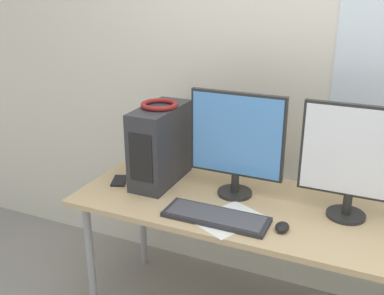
% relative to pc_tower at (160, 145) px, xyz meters
% --- Properties ---
extents(wall_back, '(8.00, 0.07, 2.70)m').
position_rel_pc_tower_xyz_m(wall_back, '(0.87, 0.43, 0.41)').
color(wall_back, beige).
rests_on(wall_back, ground_plane).
extents(desk, '(2.41, 0.71, 0.73)m').
position_rel_pc_tower_xyz_m(desk, '(0.87, -0.06, -0.25)').
color(desk, tan).
rests_on(desk, ground_plane).
extents(pc_tower, '(0.18, 0.41, 0.41)m').
position_rel_pc_tower_xyz_m(pc_tower, '(0.00, 0.00, 0.00)').
color(pc_tower, '#2D2D33').
rests_on(pc_tower, desk).
extents(headphones, '(0.19, 0.19, 0.03)m').
position_rel_pc_tower_xyz_m(headphones, '(0.00, 0.00, 0.22)').
color(headphones, maroon).
rests_on(headphones, pc_tower).
extents(monitor_main, '(0.47, 0.17, 0.53)m').
position_rel_pc_tower_xyz_m(monitor_main, '(0.41, 0.01, 0.08)').
color(monitor_main, black).
rests_on(monitor_main, desk).
extents(monitor_right_near, '(0.46, 0.17, 0.53)m').
position_rel_pc_tower_xyz_m(monitor_right_near, '(0.95, -0.00, 0.09)').
color(monitor_right_near, black).
rests_on(monitor_right_near, desk).
extents(keyboard, '(0.48, 0.17, 0.02)m').
position_rel_pc_tower_xyz_m(keyboard, '(0.42, -0.26, -0.19)').
color(keyboard, '#28282D').
rests_on(keyboard, desk).
extents(mouse, '(0.06, 0.08, 0.03)m').
position_rel_pc_tower_xyz_m(mouse, '(0.72, -0.24, -0.19)').
color(mouse, black).
rests_on(mouse, desk).
extents(cell_phone, '(0.12, 0.15, 0.01)m').
position_rel_pc_tower_xyz_m(cell_phone, '(-0.20, -0.10, -0.20)').
color(cell_phone, black).
rests_on(cell_phone, desk).
extents(paper_sheet_left, '(0.32, 0.36, 0.00)m').
position_rel_pc_tower_xyz_m(paper_sheet_left, '(0.47, -0.24, -0.20)').
color(paper_sheet_left, white).
rests_on(paper_sheet_left, desk).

